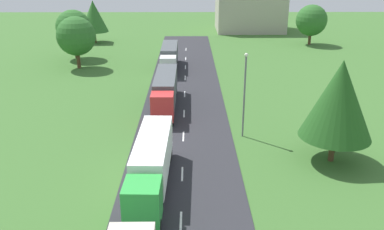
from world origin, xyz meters
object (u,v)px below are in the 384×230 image
Objects in this scene: truck_third at (165,90)px; tree_pine at (311,20)px; truck_second at (151,163)px; tree_oak at (94,16)px; tree_elm at (339,100)px; distant_building at (250,11)px; truck_fourth at (169,56)px; lamppost_second at (245,92)px; tree_maple at (73,27)px; tree_birch at (76,36)px.

tree_pine reaches higher than truck_third.
tree_oak is (-17.18, 59.78, 3.36)m from truck_second.
distant_building is at bearing 88.12° from tree_elm.
truck_fourth is 28.63m from lamppost_second.
truck_third is 12.45m from lamppost_second.
tree_maple is 0.93× the size of tree_elm.
truck_second is at bearing -130.18° from lamppost_second.
tree_oak is 1.02× the size of tree_maple.
tree_oak reaches higher than truck_second.
distant_building reaches higher than truck_second.
tree_elm reaches higher than truck_third.
truck_fourth is 15.38m from tree_birch.
tree_oak is 1.07× the size of tree_pine.
distant_building reaches higher than tree_maple.
truck_third is 1.51× the size of lamppost_second.
distant_building is at bearing 76.56° from truck_second.
tree_elm is at bearing -47.07° from tree_birch.
truck_second is 77.75m from distant_building.
tree_birch is 7.44m from tree_maple.
truck_third is 1.54× the size of tree_birch.
truck_second is 40.93m from tree_birch.
tree_pine is (28.23, 38.40, 2.79)m from truck_third.
tree_pine is at bearing -60.81° from distant_building.
tree_maple reaches higher than truck_third.
tree_maple is at bearing 111.31° from truck_second.
tree_elm is 71.09m from distant_building.
truck_fourth is 0.75× the size of distant_building.
truck_fourth is 36.49m from tree_elm.
tree_maple is at bearing 155.73° from truck_fourth.
tree_birch is (-15.27, 37.85, 3.10)m from truck_second.
truck_second is 1.36× the size of tree_elm.
truck_second is 1.49× the size of tree_birch.
tree_birch is at bearing 132.93° from tree_elm.
tree_oak is at bearing 94.99° from tree_birch.
lamppost_second is at bearing -72.34° from truck_fourth.
tree_pine is 54.19m from tree_elm.
tree_oak reaches higher than lamppost_second.
tree_birch is at bearing 128.90° from truck_third.
lamppost_second is at bearing -98.36° from distant_building.
truck_third is at bearing -51.10° from tree_birch.
distant_building is (2.33, 71.05, -1.00)m from tree_elm.
tree_pine reaches higher than truck_fourth.
tree_pine is (45.84, 12.30, -0.56)m from tree_maple.
tree_birch is at bearing -131.46° from distant_building.
distant_building is at bearing 119.19° from tree_pine.
tree_maple is 1.05× the size of tree_pine.
tree_maple is at bearing 107.74° from tree_birch.
truck_second is at bearing -116.31° from tree_pine.
tree_elm is at bearing -42.43° from truck_third.
lamppost_second is (8.65, -27.16, 2.67)m from truck_fourth.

